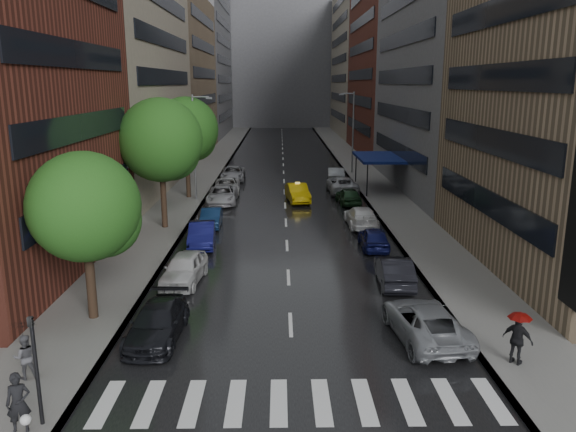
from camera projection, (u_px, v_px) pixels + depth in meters
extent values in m
plane|color=gray|center=(293.00, 371.00, 20.19)|extent=(220.00, 220.00, 0.00)
cube|color=black|center=(283.00, 167.00, 68.82)|extent=(14.00, 140.00, 0.01)
cube|color=gray|center=(210.00, 167.00, 68.68)|extent=(4.00, 140.00, 0.15)
cube|color=gray|center=(357.00, 166.00, 68.94)|extent=(4.00, 140.00, 0.15)
cube|color=silver|center=(106.00, 403.00, 18.16)|extent=(0.55, 2.80, 0.01)
cube|color=silver|center=(149.00, 403.00, 18.18)|extent=(0.55, 2.80, 0.01)
cube|color=silver|center=(193.00, 403.00, 18.20)|extent=(0.55, 2.80, 0.01)
cube|color=silver|center=(236.00, 402.00, 18.22)|extent=(0.55, 2.80, 0.01)
cube|color=silver|center=(279.00, 402.00, 18.24)|extent=(0.55, 2.80, 0.01)
cube|color=silver|center=(322.00, 401.00, 18.26)|extent=(0.55, 2.80, 0.01)
cube|color=silver|center=(365.00, 401.00, 18.28)|extent=(0.55, 2.80, 0.01)
cube|color=silver|center=(407.00, 401.00, 18.30)|extent=(0.55, 2.80, 0.01)
cube|color=silver|center=(450.00, 400.00, 18.32)|extent=(0.55, 2.80, 0.01)
cube|color=silver|center=(493.00, 400.00, 18.34)|extent=(0.55, 2.80, 0.01)
cube|color=gray|center=(120.00, 5.00, 51.05)|extent=(8.00, 28.00, 34.00)
cube|color=#937A5B|center=(177.00, 76.00, 79.68)|extent=(8.00, 28.00, 22.00)
cube|color=slate|center=(203.00, 35.00, 107.00)|extent=(8.00, 32.00, 38.00)
cube|color=slate|center=(444.00, 62.00, 52.64)|extent=(8.00, 28.00, 24.00)
cube|color=maroon|center=(390.00, 25.00, 78.48)|extent=(8.00, 28.00, 36.00)
cube|color=gray|center=(359.00, 62.00, 108.59)|extent=(8.00, 32.00, 28.00)
cube|color=slate|center=(281.00, 57.00, 131.25)|extent=(40.00, 14.00, 32.00)
cylinder|color=#382619|center=(90.00, 276.00, 24.07)|extent=(0.40, 0.40, 4.07)
sphere|color=#1E5116|center=(84.00, 207.00, 23.36)|extent=(4.65, 4.65, 4.65)
cylinder|color=#382619|center=(163.00, 194.00, 39.25)|extent=(0.40, 0.40, 5.04)
sphere|color=#1E5116|center=(161.00, 140.00, 38.37)|extent=(5.76, 5.76, 5.76)
cylinder|color=#382619|center=(188.00, 171.00, 49.65)|extent=(0.40, 0.40, 4.93)
sphere|color=#1E5116|center=(186.00, 129.00, 48.79)|extent=(5.63, 5.63, 5.63)
imported|color=#DEB30B|center=(298.00, 193.00, 48.79)|extent=(2.27, 4.92, 1.56)
imported|color=black|center=(157.00, 323.00, 22.59)|extent=(2.14, 4.90, 1.40)
imported|color=silver|center=(184.00, 269.00, 28.96)|extent=(2.23, 4.66, 1.54)
imported|color=#111350|center=(202.00, 235.00, 35.52)|extent=(1.93, 4.65, 1.50)
imported|color=#0D203F|center=(211.00, 218.00, 40.36)|extent=(1.50, 4.04, 1.32)
imported|color=#A5A4AA|center=(222.00, 195.00, 48.08)|extent=(2.58, 5.36, 1.47)
imported|color=#BDBDBD|center=(227.00, 186.00, 52.52)|extent=(2.62, 5.23, 1.42)
imported|color=#A1A1A6|center=(233.00, 173.00, 59.53)|extent=(2.51, 5.34, 1.47)
imported|color=gray|center=(425.00, 322.00, 22.60)|extent=(2.99, 5.57, 1.49)
imported|color=black|center=(394.00, 271.00, 28.72)|extent=(1.77, 4.58, 1.49)
imported|color=#10144C|center=(374.00, 238.00, 34.93)|extent=(1.69, 4.09, 1.39)
imported|color=white|center=(361.00, 217.00, 40.33)|extent=(2.15, 5.06, 1.45)
imported|color=#1B3C20|center=(348.00, 196.00, 47.70)|extent=(2.02, 4.36, 1.45)
imported|color=#A7A8AD|center=(342.00, 185.00, 52.66)|extent=(2.77, 5.73, 1.57)
imported|color=#B1B5BB|center=(336.00, 175.00, 58.26)|extent=(1.99, 4.86, 1.57)
imported|color=black|center=(18.00, 403.00, 16.25)|extent=(0.78, 0.62, 1.86)
sphere|color=white|center=(26.00, 420.00, 16.26)|extent=(0.32, 0.32, 0.32)
imported|color=#56555B|center=(25.00, 357.00, 19.27)|extent=(0.94, 0.84, 1.59)
imported|color=black|center=(22.00, 334.00, 19.07)|extent=(0.96, 0.98, 0.88)
imported|color=black|center=(518.00, 340.00, 20.24)|extent=(1.10, 1.09, 1.87)
imported|color=maroon|center=(520.00, 321.00, 20.07)|extent=(0.82, 0.82, 0.72)
cylinder|color=black|center=(37.00, 375.00, 16.47)|extent=(0.12, 0.12, 3.20)
imported|color=black|center=(32.00, 331.00, 16.15)|extent=(0.18, 0.15, 0.90)
cylinder|color=gray|center=(194.00, 148.00, 48.18)|extent=(0.18, 0.18, 9.00)
cube|color=gray|center=(209.00, 98.00, 47.23)|extent=(0.50, 0.22, 0.16)
cylinder|color=gray|center=(353.00, 133.00, 62.99)|extent=(0.18, 0.18, 9.00)
cube|color=gray|center=(341.00, 94.00, 62.00)|extent=(0.50, 0.22, 0.16)
cube|color=navy|center=(378.00, 157.00, 53.63)|extent=(4.00, 8.00, 0.25)
cylinder|color=black|center=(367.00, 180.00, 50.26)|extent=(0.12, 0.12, 3.00)
cylinder|color=black|center=(356.00, 167.00, 57.65)|extent=(0.12, 0.12, 3.00)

